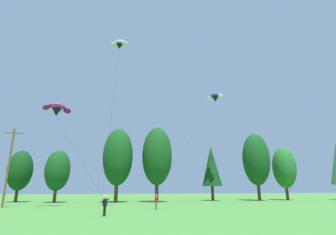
% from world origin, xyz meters
% --- Properties ---
extents(treeline_tree_c, '(4.25, 4.25, 9.07)m').
position_xyz_m(treeline_tree_c, '(-20.84, 45.69, 5.49)').
color(treeline_tree_c, '#472D19').
rests_on(treeline_tree_c, ground_plane).
extents(treeline_tree_d, '(4.20, 4.20, 8.90)m').
position_xyz_m(treeline_tree_d, '(-13.85, 42.95, 5.39)').
color(treeline_tree_d, '#472D19').
rests_on(treeline_tree_d, ground_plane).
extents(treeline_tree_e, '(5.30, 5.30, 12.95)m').
position_xyz_m(treeline_tree_e, '(-3.61, 41.71, 7.84)').
color(treeline_tree_e, '#472D19').
rests_on(treeline_tree_e, ground_plane).
extents(treeline_tree_f, '(5.41, 5.41, 13.39)m').
position_xyz_m(treeline_tree_f, '(3.45, 41.29, 8.11)').
color(treeline_tree_f, '#472D19').
rests_on(treeline_tree_f, ground_plane).
extents(treeline_tree_g, '(3.97, 3.97, 10.79)m').
position_xyz_m(treeline_tree_g, '(15.33, 45.42, 6.76)').
color(treeline_tree_g, '#472D19').
rests_on(treeline_tree_g, ground_plane).
extents(treeline_tree_h, '(5.43, 5.43, 13.45)m').
position_xyz_m(treeline_tree_h, '(24.36, 43.55, 8.14)').
color(treeline_tree_h, '#472D19').
rests_on(treeline_tree_h, ground_plane).
extents(treeline_tree_i, '(4.76, 4.76, 10.97)m').
position_xyz_m(treeline_tree_i, '(31.29, 44.60, 6.64)').
color(treeline_tree_i, '#472D19').
rests_on(treeline_tree_i, ground_plane).
extents(utility_pole, '(2.20, 0.26, 10.16)m').
position_xyz_m(utility_pole, '(-17.52, 31.71, 5.34)').
color(utility_pole, brown).
rests_on(utility_pole, ground_plane).
extents(kite_flyer_near, '(0.74, 0.75, 1.69)m').
position_xyz_m(kite_flyer_near, '(-4.34, 18.64, 1.00)').
color(kite_flyer_near, black).
rests_on(kite_flyer_near, ground_plane).
extents(kite_flyer_mid, '(0.56, 0.60, 1.69)m').
position_xyz_m(kite_flyer_mid, '(1.11, 25.09, 1.00)').
color(kite_flyer_mid, '#4C4C51').
rests_on(kite_flyer_mid, ground_plane).
extents(parafoil_kite_high_white, '(2.76, 8.75, 20.72)m').
position_xyz_m(parafoil_kite_high_white, '(-4.08, 26.84, 21.62)').
color(parafoil_kite_high_white, white).
extents(parafoil_kite_mid_blue_white, '(15.28, 16.25, 18.83)m').
position_xyz_m(parafoil_kite_mid_blue_white, '(14.58, 39.60, 19.62)').
color(parafoil_kite_mid_blue_white, blue).
extents(parafoil_kite_far_magenta, '(9.31, 12.56, 12.00)m').
position_xyz_m(parafoil_kite_far_magenta, '(-12.01, 30.05, 12.77)').
color(parafoil_kite_far_magenta, '#D12893').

